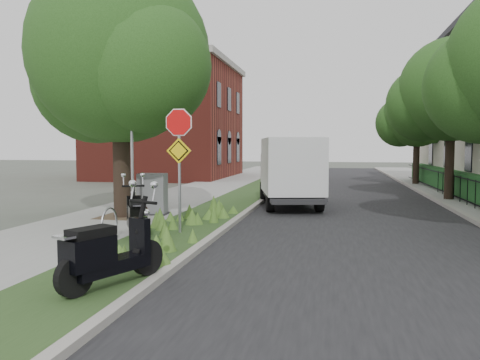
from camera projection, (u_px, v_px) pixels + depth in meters
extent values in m
plane|color=#4C5147|center=(229.00, 244.00, 10.87)|extent=(120.00, 120.00, 0.00)
cube|color=gray|center=(187.00, 195.00, 21.48)|extent=(3.50, 60.00, 0.12)
cube|color=#2C471E|center=(246.00, 196.00, 20.94)|extent=(2.00, 60.00, 0.12)
cube|color=#9E9991|center=(268.00, 196.00, 20.74)|extent=(0.20, 60.00, 0.13)
cube|color=black|center=(349.00, 199.00, 20.05)|extent=(7.00, 60.00, 0.01)
cube|color=#9E9991|center=(435.00, 200.00, 19.35)|extent=(0.20, 60.00, 0.13)
cube|color=gray|center=(480.00, 201.00, 19.02)|extent=(3.20, 60.00, 0.12)
cylinder|color=black|center=(121.00, 144.00, 14.23)|extent=(0.52, 0.52, 4.48)
sphere|color=#1F4517|center=(120.00, 53.00, 14.04)|extent=(5.40, 5.40, 5.40)
sphere|color=#1F4517|center=(97.00, 81.00, 15.12)|extent=(4.05, 4.05, 4.05)
sphere|color=#1F4517|center=(145.00, 66.00, 13.20)|extent=(3.78, 3.78, 3.78)
cube|color=#473828|center=(123.00, 216.00, 14.39)|extent=(1.40, 1.40, 0.01)
cylinder|color=#A5A8AD|center=(132.00, 152.00, 13.11)|extent=(0.08, 0.08, 4.00)
torus|color=#A5A8AD|center=(109.00, 224.00, 10.78)|extent=(0.05, 0.77, 0.77)
cube|color=#A5A8AD|center=(102.00, 242.00, 10.46)|extent=(0.06, 0.06, 0.04)
cube|color=#A5A8AD|center=(117.00, 236.00, 11.16)|extent=(0.06, 0.06, 0.04)
cylinder|color=#A5A8AD|center=(179.00, 173.00, 11.62)|extent=(0.07, 0.07, 3.00)
cylinder|color=red|center=(179.00, 122.00, 11.50)|extent=(0.86, 0.03, 0.86)
cylinder|color=white|center=(179.00, 122.00, 11.51)|extent=(0.94, 0.02, 0.94)
cube|color=yellow|center=(179.00, 151.00, 11.55)|extent=(0.64, 0.03, 0.64)
cube|color=black|center=(454.00, 176.00, 19.14)|extent=(0.04, 24.00, 0.04)
cube|color=black|center=(454.00, 195.00, 19.20)|extent=(0.04, 24.00, 0.04)
cylinder|color=black|center=(454.00, 187.00, 19.18)|extent=(0.03, 0.03, 1.00)
cube|color=#163F1C|center=(472.00, 186.00, 19.03)|extent=(1.00, 24.00, 1.10)
cube|color=#2D2D33|center=(477.00, 96.00, 18.76)|extent=(0.25, 26.00, 0.60)
cube|color=maroon|center=(169.00, 123.00, 33.97)|extent=(9.00, 10.00, 8.00)
cube|color=#9E9991|center=(168.00, 66.00, 33.68)|extent=(9.40, 10.40, 0.40)
cylinder|color=black|center=(450.00, 150.00, 19.11)|extent=(0.36, 0.36, 4.03)
sphere|color=#1F4517|center=(452.00, 89.00, 18.93)|extent=(4.20, 4.20, 4.20)
sphere|color=#1F4517|center=(424.00, 104.00, 19.77)|extent=(3.15, 3.15, 3.15)
sphere|color=#1F4517|center=(478.00, 98.00, 18.28)|extent=(2.94, 2.94, 2.94)
cylinder|color=black|center=(416.00, 152.00, 26.94)|extent=(0.36, 0.36, 3.64)
sphere|color=#1F4517|center=(417.00, 114.00, 26.78)|extent=(3.80, 3.80, 3.80)
sphere|color=#1F4517|center=(400.00, 123.00, 27.54)|extent=(2.85, 2.85, 2.85)
sphere|color=#1F4517|center=(433.00, 120.00, 26.20)|extent=(2.66, 2.66, 2.66)
cylinder|color=black|center=(134.00, 220.00, 11.91)|extent=(0.38, 0.55, 0.56)
cylinder|color=black|center=(139.00, 229.00, 10.64)|extent=(0.38, 0.55, 0.56)
cube|color=black|center=(136.00, 224.00, 11.22)|extent=(0.92, 1.26, 0.19)
cube|color=black|center=(137.00, 215.00, 10.85)|extent=(0.68, 0.80, 0.43)
cube|color=black|center=(137.00, 203.00, 10.88)|extent=(0.59, 0.72, 0.13)
cylinder|color=black|center=(147.00, 257.00, 7.83)|extent=(0.36, 0.60, 0.60)
cylinder|color=black|center=(74.00, 277.00, 6.67)|extent=(0.36, 0.60, 0.60)
cube|color=black|center=(111.00, 266.00, 7.20)|extent=(0.88, 1.37, 0.21)
cube|color=black|center=(88.00, 253.00, 6.86)|extent=(0.68, 0.85, 0.46)
cube|color=black|center=(91.00, 232.00, 6.88)|extent=(0.59, 0.77, 0.14)
cube|color=#262628|center=(290.00, 195.00, 17.59)|extent=(2.82, 5.06, 0.16)
cube|color=#B7BABC|center=(284.00, 172.00, 19.38)|extent=(2.08, 1.64, 1.44)
cube|color=silver|center=(292.00, 165.00, 17.02)|extent=(2.70, 3.78, 1.98)
cube|color=#262628|center=(153.00, 213.00, 14.93)|extent=(1.03, 0.73, 0.04)
cube|color=slate|center=(153.00, 194.00, 14.89)|extent=(0.91, 0.61, 1.30)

